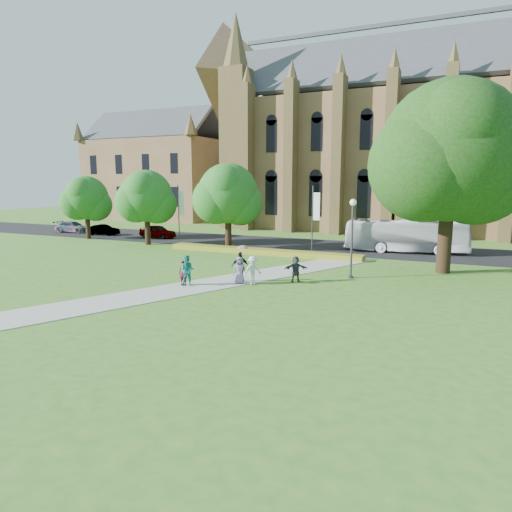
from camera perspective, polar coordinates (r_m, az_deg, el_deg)
The scene contains 24 objects.
ground at distance 27.95m, azimuth -6.60°, elevation -3.93°, with size 160.00×160.00×0.00m, color #317122.
road at distance 45.93m, azimuth 6.43°, elevation 1.32°, with size 160.00×10.00×0.02m, color black.
footpath at distance 28.78m, azimuth -5.57°, elevation -3.48°, with size 3.20×30.00×0.04m, color #B2B2A8.
flower_hedge at distance 40.33m, azimuth 0.69°, elevation 0.57°, with size 18.00×1.40×0.45m, color gold.
cathedral at distance 63.42m, azimuth 21.48°, elevation 14.71°, with size 52.60×18.25×28.00m.
building_west at distance 81.14m, azimuth -12.02°, elevation 11.17°, with size 22.00×14.00×18.30m.
streetlamp at distance 30.62m, azimuth 11.94°, elevation 3.35°, with size 0.44×0.44×5.24m.
large_tree at distance 34.29m, azimuth 23.16°, elevation 11.92°, with size 9.60×9.60×13.20m.
street_tree_0 at distance 47.32m, azimuth -13.55°, elevation 7.27°, with size 5.20×5.20×7.50m.
street_tree_1 at distance 42.79m, azimuth -3.53°, elevation 7.78°, with size 5.60×5.60×8.05m.
street_tree_2 at distance 54.06m, azimuth -20.45°, elevation 6.81°, with size 4.80×4.80×6.95m.
banner_pole_0 at distance 40.38m, azimuth 7.22°, elevation 5.02°, with size 0.70×0.10×6.00m.
banner_pole_1 at distance 46.53m, azimuth -9.53°, elevation 5.54°, with size 0.70×0.10×6.00m.
tour_coach at distance 43.30m, azimuth 18.18°, elevation 2.42°, with size 2.50×10.70×2.98m, color white.
car_0 at distance 52.78m, azimuth -12.20°, elevation 3.03°, with size 1.74×4.32×1.47m, color gray.
car_1 at distance 57.21m, azimuth -18.53°, elevation 3.12°, with size 1.31×3.77×1.24m, color gray.
car_2 at distance 61.67m, azimuth -21.94°, elevation 3.40°, with size 1.90×4.68×1.36m, color gray.
pedestrian_0 at distance 28.46m, azimuth -9.08°, elevation -2.09°, with size 0.56×0.37×1.53m, color #591423.
pedestrian_1 at distance 28.13m, azimuth -8.55°, elevation -1.83°, with size 0.92×0.72×1.90m, color #1A8273.
pedestrian_2 at distance 28.31m, azimuth -0.44°, elevation -1.79°, with size 1.14×0.66×1.76m, color silver.
pedestrian_3 at distance 29.13m, azimuth -2.00°, elevation -1.34°, with size 1.11×0.46×1.90m, color black.
pedestrian_4 at distance 28.54m, azimuth -2.07°, elevation -1.78°, with size 0.83×0.54×1.69m, color gray.
pedestrian_5 at distance 29.23m, azimuth 4.99°, elevation -1.61°, with size 1.51×0.48×1.63m, color #282A30.
parasol at distance 28.35m, azimuth -1.67°, elevation 0.54°, with size 0.72×0.72×0.63m, color #DA9AB7.
Camera 1 is at (14.19, -23.21, 6.41)m, focal length 32.00 mm.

